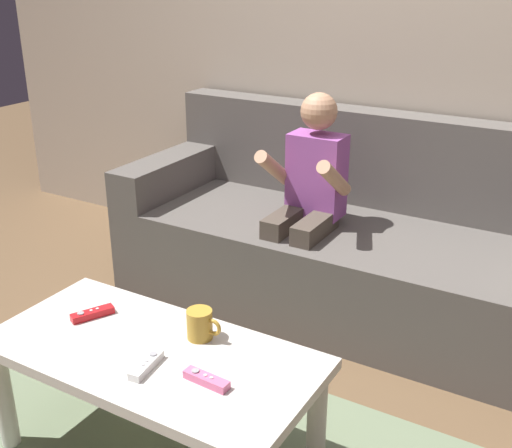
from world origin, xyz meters
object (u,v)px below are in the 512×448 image
Objects in this scene: game_remote_red_center at (92,314)px; person_seated_on_couch at (307,196)px; coffee_mug at (200,324)px; game_remote_white_far_corner at (147,365)px; couch at (341,242)px; game_remote_pink_near_edge at (206,380)px; coffee_table at (153,368)px.

person_seated_on_couch is at bearing 75.49° from game_remote_red_center.
game_remote_red_center is 0.39m from coffee_mug.
game_remote_white_far_corner is at bearing -86.55° from person_seated_on_couch.
coffee_mug is at bearing -89.15° from couch.
person_seated_on_couch is 1.17m from game_remote_pink_near_edge.
game_remote_pink_near_edge is (0.16, -1.32, 0.13)m from couch.
person_seated_on_couch is at bearing 93.45° from game_remote_white_far_corner.
coffee_table is 7.12× the size of game_remote_white_far_corner.
person_seated_on_couch is 1.11m from coffee_table.
game_remote_white_far_corner is 0.22m from coffee_mug.
person_seated_on_couch is at bearing -117.02° from couch.
couch is 14.02× the size of game_remote_pink_near_edge.
person_seated_on_couch is 1.07m from game_remote_red_center.
couch is 1.94× the size of coffee_table.
couch is 1.27m from coffee_table.
game_remote_red_center is at bearing -106.52° from couch.
coffee_mug is (0.09, 0.13, 0.11)m from coffee_table.
coffee_mug is at bearing -83.42° from person_seated_on_couch.
coffee_table is 7.21× the size of game_remote_pink_near_edge.
person_seated_on_couch reaches higher than coffee_table.
couch is at bearing 90.85° from coffee_mug.
coffee_table is 0.25m from game_remote_pink_near_edge.
game_remote_red_center is 1.20× the size of coffee_mug.
game_remote_red_center and game_remote_white_far_corner have the same top height.
game_remote_pink_near_edge is (0.24, -0.05, 0.08)m from coffee_table.
game_remote_white_far_corner is at bearing -170.90° from game_remote_pink_near_edge.
coffee_mug reaches higher than coffee_table.
couch is 13.85× the size of game_remote_white_far_corner.
person_seated_on_couch is 6.96× the size of game_remote_red_center.
couch is 2.02× the size of person_seated_on_couch.
game_remote_pink_near_edge is 1.00× the size of game_remote_red_center.
couch reaches higher than coffee_mug.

